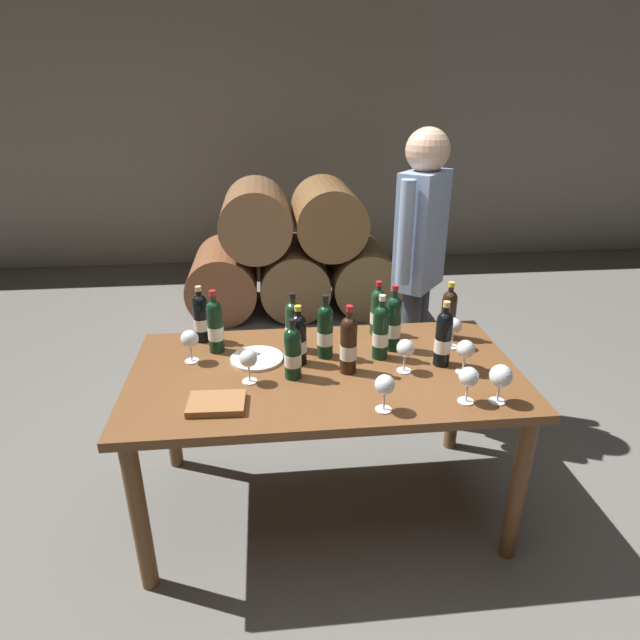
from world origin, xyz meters
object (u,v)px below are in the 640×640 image
object	(u,v)px
wine_glass_6	(248,360)
wine_bottle_3	(293,352)
wine_glass_2	(454,327)
serving_plate	(257,358)
wine_bottle_1	(393,322)
wine_glass_1	(501,377)
wine_glass_5	(466,350)
wine_bottle_6	(378,311)
wine_bottle_5	(298,339)
wine_bottle_4	(449,314)
wine_glass_4	(405,349)
wine_bottle_9	(325,331)
wine_bottle_10	(443,338)
wine_glass_7	(469,378)
wine_bottle_11	(201,317)
wine_glass_0	(385,386)
dining_table	(325,387)
wine_glass_3	(190,340)
wine_bottle_8	(293,326)
sommelier_presenting	(420,254)
wine_bottle_0	(349,344)
wine_bottle_7	(381,331)
wine_bottle_2	(215,326)
tasting_notebook	(217,404)

from	to	relation	value
wine_glass_6	wine_bottle_3	bearing A→B (deg)	6.99
wine_glass_2	serving_plate	world-z (taller)	wine_glass_2
wine_bottle_1	wine_glass_1	distance (m)	0.59
serving_plate	wine_glass_1	bearing A→B (deg)	-25.56
wine_glass_1	wine_glass_5	distance (m)	0.25
wine_bottle_6	wine_glass_5	bearing A→B (deg)	-55.86
wine_bottle_5	wine_glass_2	world-z (taller)	wine_bottle_5
wine_bottle_4	wine_glass_1	xyz separation A→B (m)	(0.01, -0.60, -0.01)
wine_bottle_5	wine_glass_6	world-z (taller)	wine_bottle_5
wine_bottle_1	wine_bottle_6	distance (m)	0.18
wine_glass_2	wine_glass_4	world-z (taller)	wine_glass_4
wine_bottle_1	wine_bottle_5	xyz separation A→B (m)	(-0.45, -0.09, -0.02)
wine_glass_5	wine_bottle_9	bearing A→B (deg)	159.96
wine_bottle_10	wine_glass_4	world-z (taller)	wine_bottle_10
wine_glass_7	wine_glass_1	bearing A→B (deg)	-6.18
wine_bottle_11	wine_bottle_5	bearing A→B (deg)	-31.80
wine_bottle_6	wine_bottle_9	xyz separation A→B (m)	(-0.29, -0.22, 0.01)
wine_glass_0	wine_glass_7	bearing A→B (deg)	4.19
wine_bottle_5	wine_glass_0	bearing A→B (deg)	-54.33
wine_bottle_4	wine_glass_2	bearing A→B (deg)	-94.98
dining_table	wine_bottle_1	distance (m)	0.44
wine_bottle_1	wine_glass_0	world-z (taller)	wine_bottle_1
wine_bottle_11	wine_glass_4	world-z (taller)	wine_bottle_11
wine_bottle_5	wine_bottle_11	world-z (taller)	wine_bottle_11
wine_bottle_4	wine_bottle_9	size ratio (longest dim) A/B	0.96
wine_glass_1	wine_glass_2	world-z (taller)	wine_glass_1
wine_glass_1	wine_glass_5	xyz separation A→B (m)	(-0.05, 0.24, -0.01)
wine_glass_3	wine_glass_0	bearing A→B (deg)	-31.57
wine_bottle_8	sommelier_presenting	world-z (taller)	sommelier_presenting
wine_glass_5	wine_glass_4	bearing A→B (deg)	172.16
wine_bottle_3	wine_bottle_4	distance (m)	0.84
wine_bottle_0	serving_plate	size ratio (longest dim) A/B	1.29
wine_bottle_4	wine_glass_7	distance (m)	0.59
wine_bottle_7	wine_bottle_5	bearing A→B (deg)	-177.50
wine_glass_7	serving_plate	xyz separation A→B (m)	(-0.82, 0.44, -0.10)
wine_bottle_2	wine_bottle_4	world-z (taller)	wine_bottle_2
serving_plate	wine_glass_5	bearing A→B (deg)	-13.05
wine_bottle_8	sommelier_presenting	size ratio (longest dim) A/B	0.17
wine_bottle_2	wine_glass_5	xyz separation A→B (m)	(1.08, -0.32, -0.02)
wine_glass_2	sommelier_presenting	world-z (taller)	sommelier_presenting
wine_bottle_1	wine_glass_4	size ratio (longest dim) A/B	2.11
wine_bottle_9	wine_bottle_4	bearing A→B (deg)	12.59
wine_glass_4	wine_bottle_8	bearing A→B (deg)	150.81
wine_bottle_1	wine_bottle_4	distance (m)	0.31
wine_bottle_1	wine_glass_1	world-z (taller)	wine_bottle_1
wine_bottle_2	wine_bottle_7	distance (m)	0.76
wine_glass_0	tasting_notebook	xyz separation A→B (m)	(-0.64, 0.09, -0.09)
wine_bottle_1	wine_glass_5	world-z (taller)	wine_bottle_1
wine_glass_2	wine_glass_7	world-z (taller)	wine_glass_7
wine_glass_6	wine_bottle_9	bearing A→B (deg)	30.25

